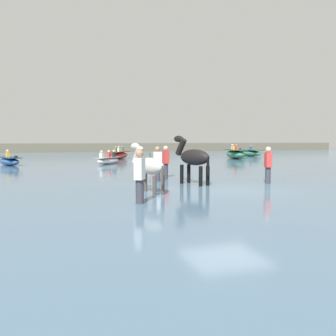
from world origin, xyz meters
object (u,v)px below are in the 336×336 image
boat_far_inshore (119,155)px  person_wading_close (268,167)px  channel_buoy (150,166)px  person_spectator_far (140,180)px  person_wading_mid (158,166)px  boat_mid_outer (9,161)px  boat_distant_east (250,153)px  person_onlooker_left (166,164)px  horse_lead_black (193,159)px  boat_near_port (108,160)px  horse_trailing_pinto (148,167)px  boat_far_offshore (235,154)px

boat_far_inshore → person_wading_close: person_wading_close is taller
channel_buoy → person_spectator_far: bearing=-107.0°
boat_far_inshore → person_wading_mid: (-1.65, -16.89, 0.26)m
boat_mid_outer → boat_distant_east: boat_distant_east is taller
boat_far_inshore → person_onlooker_left: 15.72m
horse_lead_black → person_spectator_far: horse_lead_black is taller
boat_near_port → channel_buoy: boat_near_port is taller
horse_lead_black → channel_buoy: horse_lead_black is taller
horse_lead_black → person_onlooker_left: size_ratio=1.25×
horse_trailing_pinto → boat_far_inshore: 19.94m
horse_lead_black → horse_trailing_pinto: (-2.09, -1.56, -0.16)m
boat_mid_outer → person_onlooker_left: 12.51m
person_wading_close → boat_far_offshore: bearing=64.5°
boat_far_offshore → person_onlooker_left: (-10.73, -13.22, 0.19)m
boat_near_port → person_wading_mid: person_wading_mid is taller
boat_distant_east → person_wading_mid: person_wading_mid is taller
horse_lead_black → boat_far_inshore: 18.21m
horse_lead_black → boat_near_port: horse_lead_black is taller
horse_trailing_pinto → boat_far_inshore: (2.80, 19.74, -0.44)m
boat_near_port → boat_distant_east: (15.41, 7.44, 0.07)m
boat_far_inshore → channel_buoy: bearing=-91.9°
horse_trailing_pinto → boat_distant_east: size_ratio=0.51×
channel_buoy → boat_near_port: bearing=106.5°
boat_near_port → person_spectator_far: (-1.61, -15.25, 0.34)m
horse_lead_black → person_spectator_far: (-2.77, -3.20, -0.34)m
boat_distant_east → boat_far_offshore: bearing=-134.8°
person_wading_close → boat_distant_east: bearing=60.2°
channel_buoy → boat_far_offshore: bearing=40.7°
horse_lead_black → boat_distant_east: (14.25, 19.48, -0.61)m
person_wading_mid → horse_trailing_pinto: bearing=-111.9°
boat_far_offshore → channel_buoy: bearing=-139.3°
person_onlooker_left → channel_buoy: bearing=82.8°
channel_buoy → horse_lead_black: bearing=-92.8°
boat_far_inshore → boat_distant_east: bearing=5.5°
person_wading_mid → boat_far_inshore: bearing=84.4°
boat_far_inshore → channel_buoy: (-0.36, -11.22, -0.13)m
horse_trailing_pinto → person_onlooker_left: 4.47m
boat_far_inshore → person_wading_close: size_ratio=2.00×
boat_far_offshore → boat_distant_east: size_ratio=1.16×
boat_near_port → person_wading_close: (3.85, -12.72, 0.34)m
boat_far_offshore → person_onlooker_left: person_onlooker_left is taller
boat_far_offshore → person_spectator_far: (-13.28, -18.92, 0.19)m
boat_near_port → person_wading_mid: (0.21, -10.76, 0.34)m
boat_far_inshore → person_onlooker_left: person_onlooker_left is taller
person_wading_close → person_wading_mid: 4.13m
person_spectator_far → boat_far_inshore: bearing=80.8°
boat_far_inshore → person_spectator_far: (-3.48, -21.39, 0.26)m
channel_buoy → person_wading_mid: bearing=-102.8°
horse_trailing_pinto → person_wading_close: bearing=10.5°
channel_buoy → person_wading_close: bearing=-72.9°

